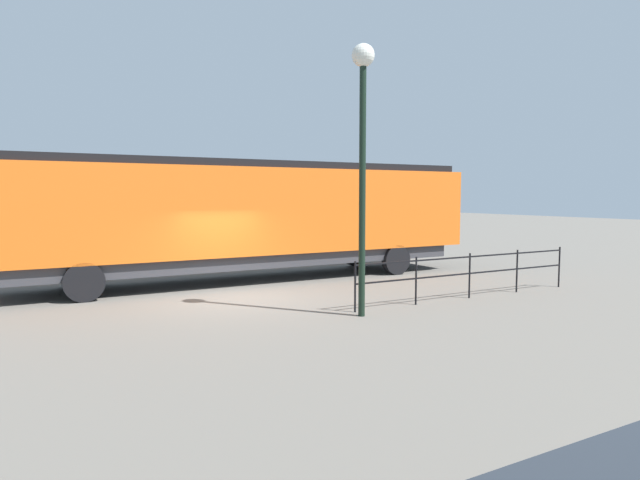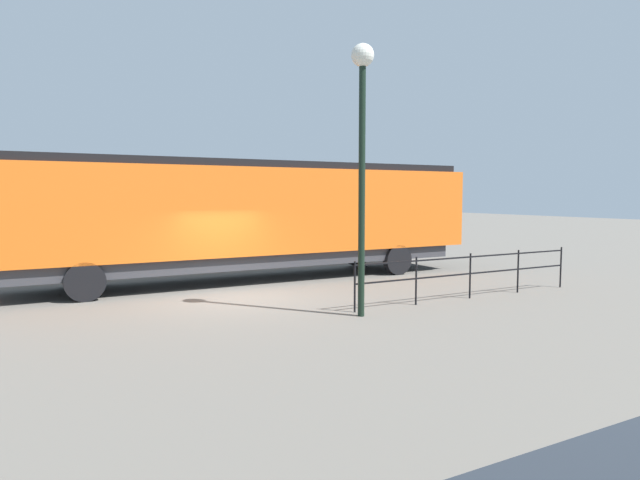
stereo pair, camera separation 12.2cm
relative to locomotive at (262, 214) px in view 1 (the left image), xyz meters
name	(u,v)px [view 1 (the left image)]	position (x,y,z in m)	size (l,w,h in m)	color
ground_plane	(237,299)	(3.02, -2.07, -2.28)	(120.00, 120.00, 0.00)	#666059
locomotive	(262,214)	(0.00, 0.00, 0.00)	(3.09, 16.63, 4.06)	orange
lamp_post	(363,123)	(6.58, -0.19, 2.34)	(0.54, 0.54, 6.46)	black
platform_fence	(470,269)	(6.14, 3.77, -1.46)	(0.05, 7.78, 1.29)	black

